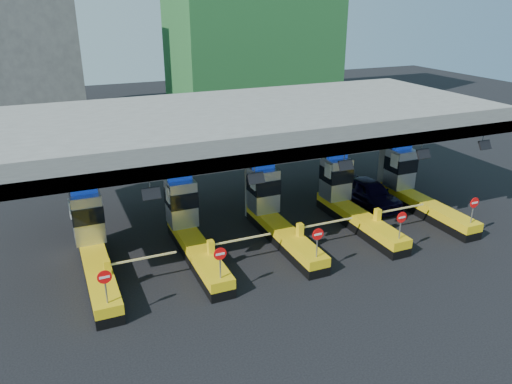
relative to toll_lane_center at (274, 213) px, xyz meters
name	(u,v)px	position (x,y,z in m)	size (l,w,h in m)	color
ground	(276,237)	(0.00, -0.28, -1.40)	(120.00, 120.00, 0.00)	black
toll_canopy	(256,122)	(0.00, 2.59, 4.74)	(28.00, 12.09, 7.00)	slate
toll_lane_far_left	(93,245)	(-10.00, 0.00, 0.00)	(4.43, 8.00, 4.16)	black
toll_lane_left	(190,228)	(-5.00, 0.00, 0.00)	(4.43, 8.00, 4.16)	black
toll_lane_center	(274,213)	(0.00, 0.00, 0.00)	(4.43, 8.00, 4.16)	black
toll_lane_right	(348,200)	(5.00, 0.00, 0.00)	(4.43, 8.00, 4.16)	black
toll_lane_far_right	(414,188)	(10.00, 0.00, 0.00)	(4.43, 8.00, 4.16)	black
bg_building_concrete	(3,38)	(-14.00, 35.72, 7.60)	(14.00, 10.00, 18.00)	#4C4C49
van	(370,192)	(7.77, 1.62, -0.53)	(2.06, 5.12, 1.74)	black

